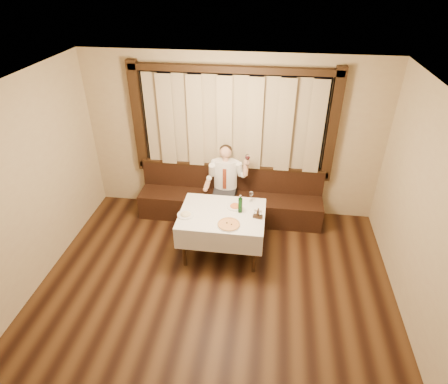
# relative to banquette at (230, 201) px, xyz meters

# --- Properties ---
(room) EXTENTS (5.01, 6.01, 2.81)m
(room) POSITION_rel_banquette_xyz_m (-0.00, -1.75, 1.19)
(room) COLOR black
(room) RESTS_ON ground
(banquette) EXTENTS (3.20, 0.61, 0.94)m
(banquette) POSITION_rel_banquette_xyz_m (0.00, 0.00, 0.00)
(banquette) COLOR black
(banquette) RESTS_ON ground
(dining_table) EXTENTS (1.27, 0.97, 0.76)m
(dining_table) POSITION_rel_banquette_xyz_m (0.00, -1.02, 0.34)
(dining_table) COLOR black
(dining_table) RESTS_ON ground
(pizza) EXTENTS (0.34, 0.34, 0.04)m
(pizza) POSITION_rel_banquette_xyz_m (0.13, -1.31, 0.46)
(pizza) COLOR white
(pizza) RESTS_ON dining_table
(pasta_red) EXTENTS (0.25, 0.25, 0.09)m
(pasta_red) POSITION_rel_banquette_xyz_m (0.17, -0.84, 0.48)
(pasta_red) COLOR white
(pasta_red) RESTS_ON dining_table
(pasta_cream) EXTENTS (0.25, 0.25, 0.09)m
(pasta_cream) POSITION_rel_banquette_xyz_m (-0.53, -1.16, 0.48)
(pasta_cream) COLOR white
(pasta_cream) RESTS_ON dining_table
(green_bottle) EXTENTS (0.06, 0.06, 0.30)m
(green_bottle) POSITION_rel_banquette_xyz_m (0.26, -0.96, 0.57)
(green_bottle) COLOR #0F4617
(green_bottle) RESTS_ON dining_table
(table_wine_glass) EXTENTS (0.07, 0.07, 0.18)m
(table_wine_glass) POSITION_rel_banquette_xyz_m (0.40, -0.64, 0.58)
(table_wine_glass) COLOR white
(table_wine_glass) RESTS_ON dining_table
(cruet_caddy) EXTENTS (0.15, 0.09, 0.15)m
(cruet_caddy) POSITION_rel_banquette_xyz_m (0.53, -1.07, 0.50)
(cruet_caddy) COLOR black
(cruet_caddy) RESTS_ON dining_table
(seated_man) EXTENTS (0.75, 0.56, 1.38)m
(seated_man) POSITION_rel_banquette_xyz_m (-0.08, -0.09, 0.50)
(seated_man) COLOR black
(seated_man) RESTS_ON ground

